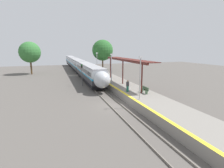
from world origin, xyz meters
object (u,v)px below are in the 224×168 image
object	(u,v)px
train	(77,64)
person_waiting	(128,86)
lamppost_near	(140,75)
lamppost_mid	(111,66)
railway_signal	(82,73)
lamppost_far	(97,62)
platform_bench	(145,90)

from	to	relation	value
train	person_waiting	size ratio (longest dim) A/B	37.55
train	lamppost_near	bearing A→B (deg)	-86.27
person_waiting	lamppost_mid	size ratio (longest dim) A/B	0.32
person_waiting	lamppost_mid	distance (m)	6.99
person_waiting	railway_signal	world-z (taller)	railway_signal
lamppost_mid	lamppost_far	bearing A→B (deg)	90.00
train	railway_signal	size ratio (longest dim) A/B	14.94
person_waiting	railway_signal	distance (m)	11.94
person_waiting	lamppost_far	distance (m)	17.45
train	person_waiting	distance (m)	33.60
train	lamppost_far	world-z (taller)	lamppost_far
lamppost_near	lamppost_mid	size ratio (longest dim) A/B	1.00
lamppost_far	train	bearing A→B (deg)	98.60
lamppost_mid	lamppost_far	world-z (taller)	same
platform_bench	lamppost_far	bearing A→B (deg)	96.34
train	person_waiting	world-z (taller)	train
platform_bench	lamppost_far	distance (m)	19.06
platform_bench	person_waiting	size ratio (longest dim) A/B	1.03
platform_bench	lamppost_mid	bearing A→B (deg)	104.39
train	lamppost_far	xyz separation A→B (m)	(2.45, -16.16, 1.82)
lamppost_near	lamppost_far	xyz separation A→B (m)	(0.00, 21.31, 0.00)
platform_bench	person_waiting	distance (m)	2.42
platform_bench	lamppost_mid	size ratio (longest dim) A/B	0.33
platform_bench	lamppost_mid	distance (m)	8.74
platform_bench	railway_signal	distance (m)	14.09
train	lamppost_near	world-z (taller)	lamppost_near
platform_bench	lamppost_mid	world-z (taller)	lamppost_mid
platform_bench	railway_signal	size ratio (longest dim) A/B	0.41
train	railway_signal	xyz separation A→B (m)	(-2.03, -22.53, 0.39)
lamppost_near	lamppost_mid	distance (m)	10.66
railway_signal	lamppost_mid	distance (m)	6.37
railway_signal	lamppost_far	world-z (taller)	lamppost_far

